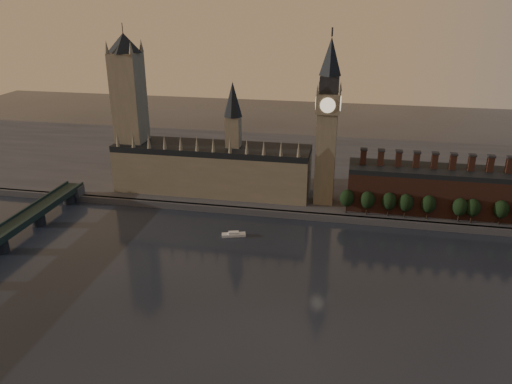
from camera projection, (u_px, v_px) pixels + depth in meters
ground at (284, 301)px, 224.26m from camera, size 900.00×900.00×0.00m
north_bank at (316, 170)px, 385.90m from camera, size 900.00×182.00×4.00m
palace_of_westminster at (213, 166)px, 332.54m from camera, size 130.00×30.30×74.00m
victoria_tower at (130, 107)px, 328.67m from camera, size 24.00×24.00×108.00m
big_ben at (327, 121)px, 301.80m from camera, size 15.00×15.00×107.00m
chimney_block at (440, 189)px, 303.76m from camera, size 110.00×25.00×37.00m
embankment_tree_0 at (347, 198)px, 301.94m from camera, size 8.60×8.60×14.88m
embankment_tree_1 at (367, 200)px, 299.20m from camera, size 8.60×8.60×14.88m
embankment_tree_2 at (389, 201)px, 297.42m from camera, size 8.60×8.60×14.88m
embankment_tree_3 at (406, 203)px, 295.31m from camera, size 8.60×8.60×14.88m
embankment_tree_4 at (429, 204)px, 293.20m from camera, size 8.60×8.60×14.88m
embankment_tree_5 at (460, 207)px, 289.37m from camera, size 8.60×8.60×14.88m
embankment_tree_6 at (473, 208)px, 288.36m from camera, size 8.60×8.60×14.88m
embankment_tree_7 at (501, 209)px, 286.24m from camera, size 8.60×8.60×14.88m
river_boat at (234, 234)px, 284.12m from camera, size 14.06×7.54×2.70m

